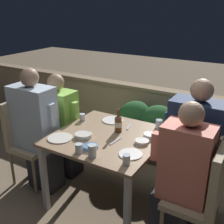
{
  "coord_description": "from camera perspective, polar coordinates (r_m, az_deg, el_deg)",
  "views": [
    {
      "loc": [
        1.28,
        -2.07,
        1.94
      ],
      "look_at": [
        0.0,
        0.07,
        0.96
      ],
      "focal_mm": 45.0,
      "sensor_mm": 36.0,
      "label": 1
    }
  ],
  "objects": [
    {
      "name": "bowl_2",
      "position": [
        2.69,
        7.84,
        -4.72
      ],
      "size": [
        0.14,
        0.14,
        0.04
      ],
      "color": "silver",
      "rests_on": "dining_table"
    },
    {
      "name": "dining_table",
      "position": [
        2.75,
        -0.79,
        -6.44
      ],
      "size": [
        1.01,
        0.99,
        0.74
      ],
      "color": "#937556",
      "rests_on": "ground_plane"
    },
    {
      "name": "glass_cup_0",
      "position": [
        2.9,
        9.52,
        -2.37
      ],
      "size": [
        0.07,
        0.07,
        0.09
      ],
      "color": "silver",
      "rests_on": "dining_table"
    },
    {
      "name": "chair_right_far",
      "position": [
        2.66,
        19.66,
        -10.77
      ],
      "size": [
        0.41,
        0.4,
        0.97
      ],
      "color": "tan",
      "rests_on": "ground_plane"
    },
    {
      "name": "chair_right_near",
      "position": [
        2.36,
        18.33,
        -15.07
      ],
      "size": [
        0.41,
        0.4,
        0.97
      ],
      "color": "tan",
      "rests_on": "ground_plane"
    },
    {
      "name": "plate_0",
      "position": [
        3.05,
        0.16,
        -1.68
      ],
      "size": [
        0.23,
        0.23,
        0.01
      ],
      "color": "white",
      "rests_on": "dining_table"
    },
    {
      "name": "bowl_3",
      "position": [
        2.69,
        -5.88,
        -4.68
      ],
      "size": [
        0.16,
        0.16,
        0.04
      ],
      "color": "beige",
      "rests_on": "dining_table"
    },
    {
      "name": "glass_cup_4",
      "position": [
        2.42,
        -6.76,
        -7.34
      ],
      "size": [
        0.07,
        0.07,
        0.08
      ],
      "color": "silver",
      "rests_on": "dining_table"
    },
    {
      "name": "person_navy_jumper",
      "position": [
        2.64,
        15.75,
        -7.88
      ],
      "size": [
        0.52,
        0.26,
        1.37
      ],
      "color": "#282833",
      "rests_on": "ground_plane"
    },
    {
      "name": "person_coral_top",
      "position": [
        2.36,
        13.73,
        -12.54
      ],
      "size": [
        0.48,
        0.26,
        1.28
      ],
      "color": "#282833",
      "rests_on": "ground_plane"
    },
    {
      "name": "plate_1",
      "position": [
        2.7,
        -10.52,
        -5.22
      ],
      "size": [
        0.24,
        0.24,
        0.01
      ],
      "color": "silver",
      "rests_on": "dining_table"
    },
    {
      "name": "glass_cup_2",
      "position": [
        2.34,
        -4.04,
        -7.87
      ],
      "size": [
        0.07,
        0.07,
        0.11
      ],
      "color": "silver",
      "rests_on": "dining_table"
    },
    {
      "name": "parapet_wall",
      "position": [
        3.97,
        9.65,
        -1.24
      ],
      "size": [
        9.0,
        0.18,
        0.86
      ],
      "color": "tan",
      "rests_on": "ground_plane"
    },
    {
      "name": "fork_0",
      "position": [
        2.91,
        3.49,
        -2.93
      ],
      "size": [
        0.06,
        0.17,
        0.01
      ],
      "color": "silver",
      "rests_on": "dining_table"
    },
    {
      "name": "beer_bottle",
      "position": [
        2.76,
        1.27,
        -2.3
      ],
      "size": [
        0.07,
        0.07,
        0.24
      ],
      "color": "brown",
      "rests_on": "dining_table"
    },
    {
      "name": "chair_left_near",
      "position": [
        3.27,
        -17.27,
        -4.31
      ],
      "size": [
        0.41,
        0.4,
        0.97
      ],
      "color": "tan",
      "rests_on": "ground_plane"
    },
    {
      "name": "fork_1",
      "position": [
        2.6,
        0.73,
        -5.92
      ],
      "size": [
        0.03,
        0.17,
        0.01
      ],
      "color": "silver",
      "rests_on": "dining_table"
    },
    {
      "name": "ground_plane",
      "position": [
        3.11,
        -0.73,
        -17.2
      ],
      "size": [
        16.0,
        16.0,
        0.0
      ],
      "primitive_type": "plane",
      "color": "#847056"
    },
    {
      "name": "person_blue_shirt",
      "position": [
        3.1,
        -14.96,
        -3.63
      ],
      "size": [
        0.52,
        0.26,
        1.34
      ],
      "color": "#282833",
      "rests_on": "ground_plane"
    },
    {
      "name": "chair_left_far",
      "position": [
        3.46,
        -12.81,
        -2.41
      ],
      "size": [
        0.41,
        0.4,
        0.97
      ],
      "color": "tan",
      "rests_on": "ground_plane"
    },
    {
      "name": "person_green_blouse",
      "position": [
        3.32,
        -10.3,
        -2.67
      ],
      "size": [
        0.5,
        0.26,
        1.21
      ],
      "color": "#282833",
      "rests_on": "ground_plane"
    },
    {
      "name": "glass_cup_3",
      "position": [
        2.25,
        2.96,
        -9.61
      ],
      "size": [
        0.06,
        0.06,
        0.08
      ],
      "color": "silver",
      "rests_on": "dining_table"
    },
    {
      "name": "plate_2",
      "position": [
        2.4,
        3.79,
        -8.52
      ],
      "size": [
        0.2,
        0.2,
        0.01
      ],
      "color": "white",
      "rests_on": "dining_table"
    },
    {
      "name": "planter_hedge",
      "position": [
        3.64,
        9.4,
        -3.76
      ],
      "size": [
        1.16,
        0.47,
        0.75
      ],
      "color": "brown",
      "rests_on": "ground_plane"
    },
    {
      "name": "bowl_1",
      "position": [
        2.48,
        -4.35,
        -7.04
      ],
      "size": [
        0.13,
        0.13,
        0.03
      ],
      "color": "#4C709E",
      "rests_on": "dining_table"
    },
    {
      "name": "bowl_0",
      "position": [
        2.58,
        6.11,
        -5.95
      ],
      "size": [
        0.13,
        0.13,
        0.03
      ],
      "color": "beige",
      "rests_on": "dining_table"
    },
    {
      "name": "glass_cup_1",
      "position": [
        3.05,
        -6.04,
        -1.06
      ],
      "size": [
        0.06,
        0.06,
        0.08
      ],
      "color": "silver",
      "rests_on": "dining_table"
    }
  ]
}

